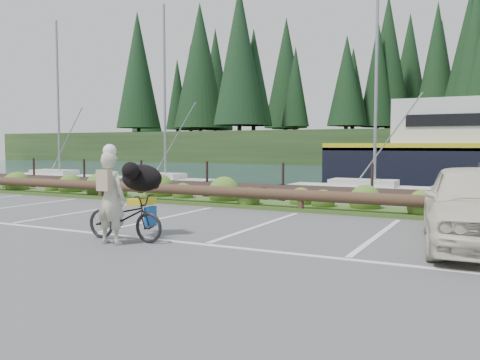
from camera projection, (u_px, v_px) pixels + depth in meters
ground at (215, 241)px, 9.52m from camera, size 72.00×72.00×0.00m
harbor_backdrop at (469, 156)px, 78.96m from camera, size 170.00×160.00×30.00m
vegetation_strip at (310, 207)px, 14.22m from camera, size 34.00×1.60×0.10m
log_rail at (301, 212)px, 13.60m from camera, size 32.00×0.30×0.60m
bicycle at (125, 217)px, 9.54m from camera, size 1.70×0.63×0.88m
cyclist at (111, 198)px, 9.16m from camera, size 0.62×0.42×1.68m
dog at (142, 178)px, 9.98m from camera, size 0.47×0.93×0.53m
parked_car at (477, 205)px, 8.91m from camera, size 2.34×4.58×1.49m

